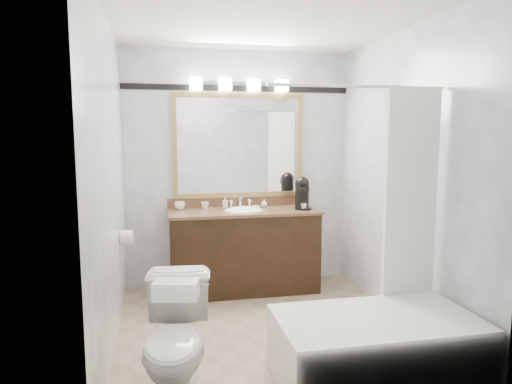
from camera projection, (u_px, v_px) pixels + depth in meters
room at (266, 181)px, 3.64m from camera, size 2.42×2.62×2.52m
vanity at (244, 249)px, 4.73m from camera, size 1.53×0.58×0.97m
mirror at (239, 146)px, 4.85m from camera, size 1.40×0.04×1.10m
vanity_light_bar at (240, 85)px, 4.72m from camera, size 1.02×0.14×0.12m
accent_stripe at (239, 88)px, 4.78m from camera, size 2.40×0.01×0.06m
bathtub at (378, 340)px, 3.00m from camera, size 1.30×0.75×1.96m
tp_roll at (127, 237)px, 4.12m from camera, size 0.11×0.12×0.12m
toilet at (176, 342)px, 2.76m from camera, size 0.49×0.77×0.74m
tissue_box at (176, 290)px, 2.45m from camera, size 0.26×0.18×0.10m
coffee_maker at (302, 192)px, 4.75m from camera, size 0.17×0.22×0.34m
cup_left at (180, 206)px, 4.69m from camera, size 0.14×0.14×0.08m
cup_right at (205, 206)px, 4.72m from camera, size 0.09×0.09×0.07m
soap_bottle_a at (225, 202)px, 4.81m from camera, size 0.07×0.07×0.11m
soap_bottle_b at (264, 203)px, 4.87m from camera, size 0.08×0.08×0.08m
soap_bar at (256, 207)px, 4.82m from camera, size 0.09×0.07×0.02m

